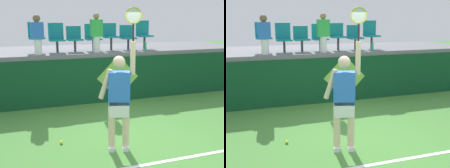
{
  "view_description": "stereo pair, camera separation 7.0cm",
  "coord_description": "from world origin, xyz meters",
  "views": [
    {
      "loc": [
        -2.18,
        -4.7,
        2.41
      ],
      "look_at": [
        -0.26,
        1.01,
        0.98
      ],
      "focal_mm": 45.01,
      "sensor_mm": 36.0,
      "label": 1
    },
    {
      "loc": [
        -2.12,
        -4.72,
        2.41
      ],
      "look_at": [
        -0.26,
        1.01,
        0.98
      ],
      "focal_mm": 45.01,
      "sensor_mm": 36.0,
      "label": 2
    }
  ],
  "objects": [
    {
      "name": "spectator_platform",
      "position": [
        0.0,
        4.25,
        1.36
      ],
      "size": [
        10.45,
        2.8,
        0.12
      ],
      "primitive_type": "cube",
      "color": "slate",
      "rests_on": "court_back_wall"
    },
    {
      "name": "water_bottle",
      "position": [
        1.51,
        3.09,
        1.55
      ],
      "size": [
        0.07,
        0.07,
        0.26
      ],
      "primitive_type": "cylinder",
      "color": "#26B272",
      "rests_on": "spectator_platform"
    },
    {
      "name": "tennis_ball",
      "position": [
        -1.51,
        0.42,
        0.03
      ],
      "size": [
        0.07,
        0.07,
        0.07
      ],
      "primitive_type": "sphere",
      "color": "#D1E533",
      "rests_on": "ground_plane"
    },
    {
      "name": "court_back_wall",
      "position": [
        0.0,
        2.9,
        0.65
      ],
      "size": [
        10.45,
        0.2,
        1.3
      ],
      "primitive_type": "cube",
      "color": "#0F4223",
      "rests_on": "ground_plane"
    },
    {
      "name": "stadium_chair_2",
      "position": [
        -0.57,
        3.61,
        1.83
      ],
      "size": [
        0.44,
        0.42,
        0.74
      ],
      "color": "#38383D",
      "rests_on": "spectator_platform"
    },
    {
      "name": "spectator_0",
      "position": [
        -0.01,
        3.19,
        2.0
      ],
      "size": [
        0.34,
        0.2,
        1.11
      ],
      "color": "white",
      "rests_on": "spectator_platform"
    },
    {
      "name": "stadium_chair_0",
      "position": [
        -1.65,
        3.61,
        1.91
      ],
      "size": [
        0.44,
        0.42,
        0.86
      ],
      "color": "#38383D",
      "rests_on": "spectator_platform"
    },
    {
      "name": "stadium_chair_5",
      "position": [
        1.12,
        3.61,
        1.84
      ],
      "size": [
        0.44,
        0.42,
        0.75
      ],
      "color": "#38383D",
      "rests_on": "spectator_platform"
    },
    {
      "name": "ground_plane",
      "position": [
        0.0,
        0.0,
        0.0
      ],
      "size": [
        40.0,
        40.0,
        0.0
      ],
      "primitive_type": "plane",
      "color": "#478438"
    },
    {
      "name": "tennis_player",
      "position": [
        -0.52,
        -0.16,
        0.99
      ],
      "size": [
        0.74,
        0.35,
        2.58
      ],
      "color": "white",
      "rests_on": "ground_plane"
    },
    {
      "name": "stadium_chair_1",
      "position": [
        -1.09,
        3.62,
        1.87
      ],
      "size": [
        0.44,
        0.42,
        0.83
      ],
      "color": "#38383D",
      "rests_on": "spectator_platform"
    },
    {
      "name": "wall_signage_mount",
      "position": [
        0.51,
        2.79,
        0.0
      ],
      "size": [
        1.27,
        0.01,
        1.35
      ],
      "color": "#0F4223",
      "rests_on": "ground_plane"
    },
    {
      "name": "stadium_chair_6",
      "position": [
        1.68,
        3.62,
        1.92
      ],
      "size": [
        0.44,
        0.42,
        0.89
      ],
      "color": "#38383D",
      "rests_on": "spectator_platform"
    },
    {
      "name": "stadium_chair_3",
      "position": [
        -0.01,
        3.61,
        1.85
      ],
      "size": [
        0.44,
        0.42,
        0.8
      ],
      "color": "#38383D",
      "rests_on": "spectator_platform"
    },
    {
      "name": "spectator_1",
      "position": [
        -1.65,
        3.19,
        1.98
      ],
      "size": [
        0.34,
        0.2,
        1.06
      ],
      "color": "white",
      "rests_on": "spectator_platform"
    },
    {
      "name": "stadium_chair_4",
      "position": [
        0.56,
        3.61,
        1.89
      ],
      "size": [
        0.44,
        0.42,
        0.82
      ],
      "color": "#38383D",
      "rests_on": "spectator_platform"
    },
    {
      "name": "court_baseline_stripe",
      "position": [
        0.0,
        -0.84,
        0.0
      ],
      "size": [
        9.4,
        0.08,
        0.01
      ],
      "primitive_type": "cube",
      "color": "white",
      "rests_on": "ground_plane"
    }
  ]
}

